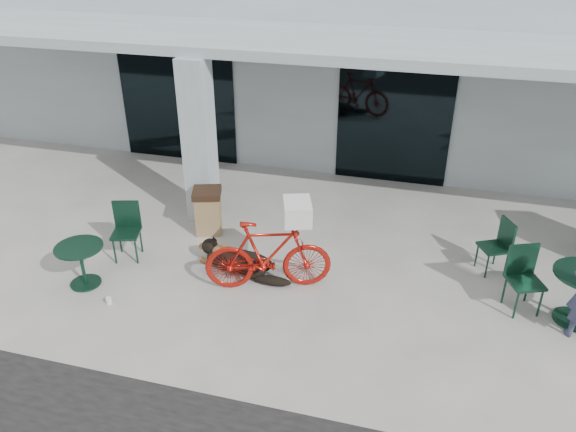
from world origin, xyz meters
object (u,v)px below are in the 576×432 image
(cafe_chair_near, at_px, (126,233))
(trash_receptacle, at_px, (208,211))
(dog, at_px, (239,260))
(bicycle, at_px, (268,255))
(cafe_chair_far_a, at_px, (525,281))
(cafe_chair_far_b, at_px, (494,247))
(cafe_table_near, at_px, (82,265))

(cafe_chair_near, xyz_separation_m, trash_receptacle, (1.00, 1.21, -0.07))
(dog, height_order, trash_receptacle, trash_receptacle)
(dog, xyz_separation_m, trash_receptacle, (-0.99, 1.10, 0.21))
(bicycle, distance_m, cafe_chair_far_a, 3.86)
(trash_receptacle, bearing_deg, cafe_chair_near, -129.53)
(cafe_chair_near, bearing_deg, cafe_chair_far_b, -4.22)
(cafe_table_near, bearing_deg, bicycle, 13.71)
(trash_receptacle, bearing_deg, cafe_table_near, -121.58)
(cafe_chair_near, distance_m, trash_receptacle, 1.57)
(dog, relative_size, cafe_chair_near, 1.33)
(cafe_chair_far_b, xyz_separation_m, trash_receptacle, (-5.03, 0.00, -0.04))
(cafe_chair_near, bearing_deg, dog, -12.37)
(cafe_table_near, height_order, trash_receptacle, trash_receptacle)
(cafe_chair_far_a, bearing_deg, bicycle, 163.85)
(cafe_chair_near, height_order, cafe_chair_far_a, cafe_chair_far_a)
(trash_receptacle, bearing_deg, cafe_chair_far_a, -10.18)
(cafe_table_near, height_order, cafe_chair_far_b, cafe_chair_far_b)
(cafe_table_near, height_order, cafe_chair_far_a, cafe_chair_far_a)
(bicycle, bearing_deg, cafe_chair_far_b, -86.38)
(cafe_chair_near, height_order, cafe_chair_far_b, cafe_chair_near)
(bicycle, height_order, cafe_chair_near, bicycle)
(cafe_chair_near, relative_size, cafe_chair_far_a, 0.98)
(dog, height_order, cafe_chair_far_b, cafe_chair_far_b)
(cafe_chair_near, xyz_separation_m, cafe_chair_far_b, (6.03, 1.21, -0.03))
(cafe_table_near, relative_size, cafe_chair_far_a, 0.73)
(cafe_chair_far_b, height_order, trash_receptacle, cafe_chair_far_b)
(cafe_chair_far_b, bearing_deg, dog, -101.65)
(cafe_chair_far_a, distance_m, cafe_chair_far_b, 1.05)
(cafe_table_near, bearing_deg, dog, 23.71)
(cafe_table_near, distance_m, cafe_chair_far_b, 6.67)
(cafe_table_near, xyz_separation_m, trash_receptacle, (1.29, 2.10, 0.08))
(dog, height_order, cafe_chair_near, cafe_chair_near)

